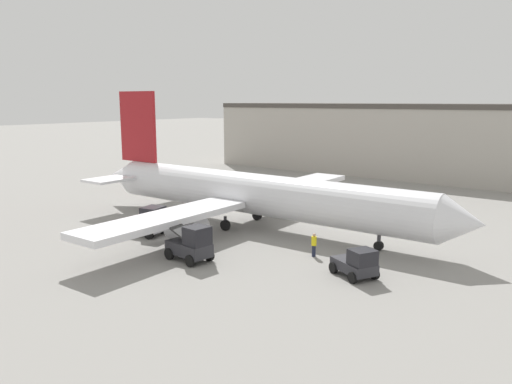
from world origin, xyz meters
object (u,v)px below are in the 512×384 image
(airplane, at_px, (246,193))
(ground_crew_worker, at_px, (314,244))
(baggage_tug, at_px, (147,222))
(pushback_tug, at_px, (357,263))
(belt_loader_truck, at_px, (191,244))

(airplane, xyz_separation_m, ground_crew_worker, (9.43, -4.00, -2.06))
(baggage_tug, bearing_deg, ground_crew_worker, 1.28)
(airplane, height_order, ground_crew_worker, airplane)
(pushback_tug, bearing_deg, belt_loader_truck, -132.42)
(ground_crew_worker, distance_m, belt_loader_truck, 8.72)
(baggage_tug, distance_m, pushback_tug, 18.38)
(airplane, bearing_deg, ground_crew_worker, -24.29)
(ground_crew_worker, relative_size, belt_loader_truck, 0.50)
(pushback_tug, bearing_deg, airplane, -177.02)
(pushback_tug, bearing_deg, baggage_tug, -148.75)
(airplane, height_order, pushback_tug, airplane)
(baggage_tug, relative_size, belt_loader_truck, 1.09)
(ground_crew_worker, bearing_deg, pushback_tug, -120.84)
(airplane, distance_m, ground_crew_worker, 10.45)
(airplane, height_order, belt_loader_truck, airplane)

